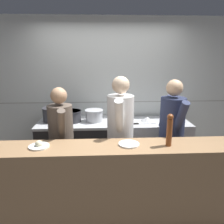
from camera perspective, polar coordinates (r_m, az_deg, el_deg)
The scene contains 16 objects.
ground_plane at distance 3.10m, azimuth 0.24°, elevation -24.70°, with size 14.00×14.00×0.00m, color #4C4742.
wall_back_tiled at distance 3.92m, azimuth -0.99°, elevation 4.87°, with size 8.00×0.06×2.60m.
oven_range at distance 3.80m, azimuth -9.83°, elevation -8.99°, with size 1.14×0.71×0.91m.
prep_counter at distance 3.87m, azimuth 9.61°, elevation -8.76°, with size 1.29×0.65×0.89m.
pass_counter at distance 2.68m, azimuth 2.55°, elevation -18.75°, with size 3.26×0.45×1.00m.
stock_pot at distance 3.71m, azimuth -15.26°, elevation -0.49°, with size 0.33×0.33×0.23m.
sauce_pot at distance 3.61m, azimuth -10.60°, elevation -0.99°, with size 0.33×0.33×0.18m.
braising_pot at distance 3.58m, azimuth -4.70°, elevation -0.84°, with size 0.30×0.30×0.19m.
mixing_bowl_steel at distance 3.71m, azimuth 9.17°, elevation -1.80°, with size 0.22×0.22×0.07m.
chefs_knife at distance 3.55m, azimuth 7.79°, elevation -3.01°, with size 0.40×0.07×0.02m.
plated_dish_main at distance 2.52m, azimuth -18.56°, elevation -8.29°, with size 0.22×0.22×0.08m.
plated_dish_appetiser at distance 2.46m, azimuth 4.44°, elevation -8.35°, with size 0.23×0.23×0.02m.
pepper_mill at distance 2.45m, azimuth 14.78°, elevation -4.42°, with size 0.07×0.07×0.36m.
chef_head_cook at distance 3.00m, azimuth -13.05°, elevation -7.07°, with size 0.39×0.69×1.58m.
chef_sous at distance 2.94m, azimuth 2.17°, elevation -5.54°, with size 0.40×0.75×1.71m.
chef_line at distance 3.14m, azimuth 15.23°, elevation -5.27°, with size 0.38×0.73×1.66m.
Camera 1 is at (-0.14, -2.39, 1.97)m, focal length 35.00 mm.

